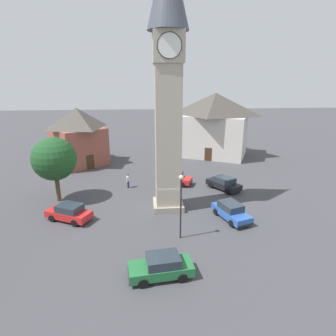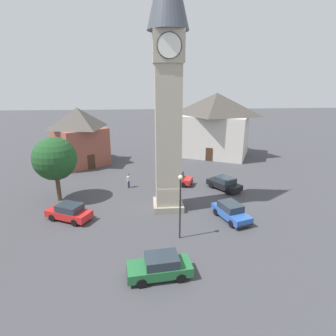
# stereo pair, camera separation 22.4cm
# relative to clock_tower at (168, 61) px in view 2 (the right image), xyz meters

# --- Properties ---
(ground_plane) EXTENTS (200.00, 200.00, 0.00)m
(ground_plane) POSITION_rel_clock_tower_xyz_m (-0.00, -0.00, -13.72)
(ground_plane) COLOR #424247
(clock_tower) EXTENTS (3.51, 3.51, 23.37)m
(clock_tower) POSITION_rel_clock_tower_xyz_m (0.00, 0.00, 0.00)
(clock_tower) COLOR gray
(clock_tower) RESTS_ON ground
(car_blue_kerb) EXTENTS (4.46, 3.18, 1.53)m
(car_blue_kerb) POSITION_rel_clock_tower_xyz_m (1.35, 6.49, -12.95)
(car_blue_kerb) COLOR red
(car_blue_kerb) RESTS_ON ground
(car_silver_kerb) EXTENTS (4.29, 2.14, 1.53)m
(car_silver_kerb) POSITION_rel_clock_tower_xyz_m (-1.35, -10.12, -12.95)
(car_silver_kerb) COLOR #236B38
(car_silver_kerb) RESTS_ON ground
(car_red_corner) EXTENTS (2.90, 4.45, 1.53)m
(car_red_corner) POSITION_rel_clock_tower_xyz_m (5.50, -2.88, -12.95)
(car_red_corner) COLOR #2D5BB7
(car_red_corner) RESTS_ON ground
(car_white_side) EXTENTS (4.45, 3.34, 1.53)m
(car_white_side) POSITION_rel_clock_tower_xyz_m (-9.13, -1.78, -12.95)
(car_white_side) COLOR red
(car_white_side) RESTS_ON ground
(car_black_far) EXTENTS (3.67, 4.38, 1.53)m
(car_black_far) POSITION_rel_clock_tower_xyz_m (6.89, 4.21, -12.95)
(car_black_far) COLOR black
(car_black_far) RESTS_ON ground
(pedestrian) EXTENTS (0.38, 0.49, 1.69)m
(pedestrian) POSITION_rel_clock_tower_xyz_m (-4.19, 5.78, -12.71)
(pedestrian) COLOR #2D3351
(pedestrian) RESTS_ON ground
(tree) EXTENTS (4.41, 4.41, 6.76)m
(tree) POSITION_rel_clock_tower_xyz_m (-11.29, 2.74, -9.18)
(tree) COLOR brown
(tree) RESTS_ON ground
(building_shop_left) EXTENTS (9.49, 9.51, 8.43)m
(building_shop_left) POSITION_rel_clock_tower_xyz_m (-11.78, 16.12, -9.41)
(building_shop_left) COLOR #995142
(building_shop_left) RESTS_ON ground
(building_corner_back) EXTENTS (13.20, 12.07, 10.26)m
(building_corner_back) POSITION_rel_clock_tower_xyz_m (9.52, 19.76, -8.47)
(building_corner_back) COLOR beige
(building_corner_back) RESTS_ON ground
(lamp_post) EXTENTS (0.36, 0.36, 5.36)m
(lamp_post) POSITION_rel_clock_tower_xyz_m (0.48, -5.66, -10.16)
(lamp_post) COLOR black
(lamp_post) RESTS_ON ground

